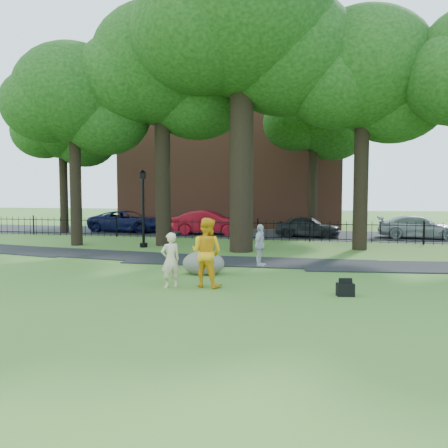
% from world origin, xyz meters
% --- Properties ---
extents(ground, '(120.00, 120.00, 0.00)m').
position_xyz_m(ground, '(0.00, 0.00, 0.00)').
color(ground, '#356423').
rests_on(ground, ground).
extents(footpath, '(36.07, 3.85, 0.03)m').
position_xyz_m(footpath, '(1.00, 3.90, 0.00)').
color(footpath, black).
rests_on(footpath, ground).
extents(street, '(80.00, 7.00, 0.02)m').
position_xyz_m(street, '(0.00, 16.00, 0.00)').
color(street, black).
rests_on(street, ground).
extents(iron_fence, '(44.00, 0.04, 1.20)m').
position_xyz_m(iron_fence, '(0.00, 12.00, 0.60)').
color(iron_fence, black).
rests_on(iron_fence, ground).
extents(brick_building, '(18.00, 8.00, 12.00)m').
position_xyz_m(brick_building, '(-4.00, 24.00, 6.00)').
color(brick_building, brown).
rests_on(brick_building, ground).
extents(big_tree, '(10.08, 8.61, 14.37)m').
position_xyz_m(big_tree, '(0.13, 7.09, 10.14)').
color(big_tree, black).
rests_on(big_tree, ground).
extents(tree_row, '(26.82, 7.96, 12.42)m').
position_xyz_m(tree_row, '(0.52, 8.40, 8.15)').
color(tree_row, black).
rests_on(tree_row, ground).
extents(woman, '(0.69, 0.68, 1.61)m').
position_xyz_m(woman, '(-0.50, -1.24, 0.80)').
color(woman, beige).
rests_on(woman, ground).
extents(man, '(1.14, 0.98, 2.03)m').
position_xyz_m(man, '(0.50, -0.91, 1.02)').
color(man, '#F1A214').
rests_on(man, ground).
extents(pedestrian, '(0.54, 0.98, 1.59)m').
position_xyz_m(pedestrian, '(1.49, 3.00, 0.80)').
color(pedestrian, silver).
rests_on(pedestrian, ground).
extents(boulder, '(1.74, 1.54, 0.84)m').
position_xyz_m(boulder, '(-0.15, 1.03, 0.42)').
color(boulder, '#5D584D').
rests_on(boulder, ground).
extents(lamppost, '(0.39, 0.39, 3.95)m').
position_xyz_m(lamppost, '(-5.17, 7.46, 1.94)').
color(lamppost, black).
rests_on(lamppost, ground).
extents(backpack, '(0.50, 0.37, 0.34)m').
position_xyz_m(backpack, '(4.43, -1.19, 0.17)').
color(backpack, black).
rests_on(backpack, ground).
extents(red_bag, '(0.36, 0.27, 0.22)m').
position_xyz_m(red_bag, '(0.00, 2.19, 0.11)').
color(red_bag, maroon).
rests_on(red_bag, ground).
extents(red_sedan, '(4.93, 1.99, 1.59)m').
position_xyz_m(red_sedan, '(-3.73, 14.90, 0.80)').
color(red_sedan, maroon).
rests_on(red_sedan, ground).
extents(navy_van, '(5.54, 2.70, 1.52)m').
position_xyz_m(navy_van, '(-9.89, 15.44, 0.76)').
color(navy_van, '#0B1037').
rests_on(navy_van, ground).
extents(grey_car, '(4.10, 1.97, 1.35)m').
position_xyz_m(grey_car, '(2.78, 14.54, 0.67)').
color(grey_car, black).
rests_on(grey_car, ground).
extents(silver_car, '(4.87, 2.23, 1.38)m').
position_xyz_m(silver_car, '(9.37, 15.27, 0.69)').
color(silver_car, '#9FA2A7').
rests_on(silver_car, ground).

